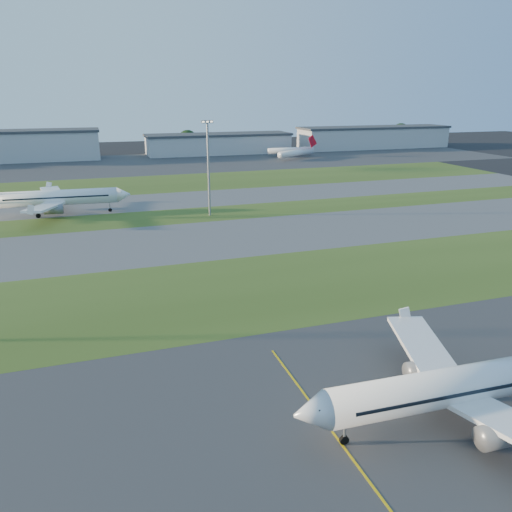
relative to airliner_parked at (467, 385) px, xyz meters
name	(u,v)px	position (x,y,z in m)	size (l,w,h in m)	color
grass_strip_a	(200,295)	(-18.84, 41.89, -4.14)	(300.00, 34.00, 0.01)	#354A18
taxiway_a	(169,242)	(-18.84, 74.89, -4.14)	(300.00, 32.00, 0.01)	#515154
grass_strip_b	(155,218)	(-18.84, 99.89, -4.14)	(300.00, 18.00, 0.01)	#354A18
taxiway_b	(146,202)	(-18.84, 121.89, -4.14)	(300.00, 26.00, 0.01)	#515154
grass_strip_c	(136,185)	(-18.84, 154.89, -4.14)	(300.00, 40.00, 0.01)	#354A18
apron_far	(124,164)	(-18.84, 214.89, -4.14)	(400.00, 80.00, 0.01)	#333335
airliner_parked	(467,385)	(0.00, 0.00, 0.00)	(37.86, 32.11, 11.81)	white
airliner_taxiing	(52,198)	(-45.33, 112.61, 0.53)	(42.71, 36.17, 13.32)	white
mini_jet_near	(296,153)	(68.16, 207.65, -0.87)	(25.94, 15.26, 9.48)	white
mini_jet_far	(291,150)	(70.14, 219.69, -0.87)	(28.61, 3.63, 9.48)	white
light_mast_centre	(208,162)	(-3.84, 97.89, 10.67)	(3.20, 0.70, 25.80)	gray
hangar_west	(26,145)	(-63.84, 244.89, 3.49)	(71.40, 23.00, 15.20)	#9C9EA3
hangar_east	(219,144)	(36.16, 244.89, 1.49)	(81.60, 23.00, 11.20)	#9C9EA3
hangar_far_east	(374,137)	(136.16, 244.89, 2.49)	(96.90, 23.00, 13.20)	#9C9EA3
tree_mid_west	(79,145)	(-38.84, 255.89, 1.69)	(9.90, 9.90, 10.80)	black
tree_mid_east	(188,140)	(21.16, 258.89, 2.66)	(11.55, 11.55, 12.60)	black
tree_east	(307,138)	(96.16, 256.89, 2.01)	(10.45, 10.45, 11.40)	black
tree_far_east	(400,133)	(166.16, 260.89, 3.32)	(12.65, 12.65, 13.80)	black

